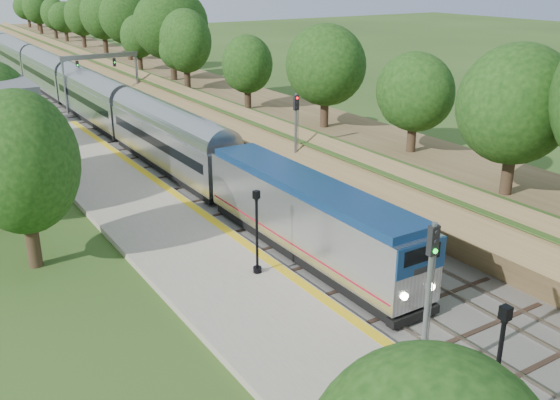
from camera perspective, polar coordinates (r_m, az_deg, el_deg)
ground at (r=26.32m, az=18.21°, el=-14.62°), size 320.00×320.00×0.00m
trackbed at (r=76.94m, az=-17.21°, el=8.47°), size 9.50×170.00×0.28m
platform at (r=34.66m, az=-8.33°, el=-4.56°), size 6.40×68.00×0.38m
yellow_stripe at (r=35.70m, az=-4.18°, el=-3.28°), size 0.55×68.00×0.01m
embankment at (r=79.16m, az=-11.47°, el=10.67°), size 10.64×170.00×11.70m
signal_gantry at (r=71.53m, az=-16.10°, el=11.62°), size 8.40×0.38×6.20m
trees_behind_platform at (r=35.69m, az=-20.60°, el=2.53°), size 7.82×53.32×7.21m
train at (r=75.17m, az=-18.65°, el=9.66°), size 2.80×112.45×4.11m
lamppost_mid at (r=21.37m, az=19.12°, el=-15.43°), size 0.48×0.48×4.84m
lamppost_far at (r=30.68m, az=-2.12°, el=-3.38°), size 0.43×0.43×4.33m
signal_platform at (r=22.55m, az=13.45°, el=-7.73°), size 0.37×0.29×6.28m
signal_farside at (r=44.02m, az=1.47°, el=6.46°), size 0.36×0.28×6.54m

